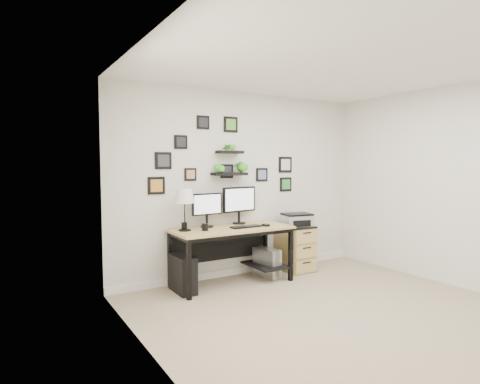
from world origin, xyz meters
TOP-DOWN VIEW (x-y plane):
  - room at (0.00, 1.98)m, footprint 4.00×4.00m
  - desk at (-0.39, 1.67)m, footprint 1.60×0.70m
  - monitor_left at (-0.69, 1.83)m, footprint 0.44×0.18m
  - monitor_right at (-0.17, 1.86)m, footprint 0.56×0.20m
  - keyboard at (-0.25, 1.55)m, footprint 0.43×0.15m
  - mouse at (0.03, 1.50)m, footprint 0.07×0.10m
  - table_lamp at (-1.05, 1.73)m, footprint 0.26×0.26m
  - mug at (-0.83, 1.60)m, footprint 0.08×0.08m
  - pen_cup at (-1.02, 1.81)m, footprint 0.07×0.07m
  - pc_tower_black at (-1.12, 1.64)m, footprint 0.21×0.46m
  - pc_tower_grey at (0.15, 1.64)m, footprint 0.25×0.43m
  - file_cabinet at (0.72, 1.72)m, footprint 0.43×0.53m
  - printer at (0.74, 1.70)m, footprint 0.46×0.39m
  - wall_decor at (-0.30, 1.93)m, footprint 2.28×0.18m

SIDE VIEW (x-z plane):
  - room at x=0.00m, z-range -1.95..2.05m
  - pc_tower_grey at x=0.15m, z-range 0.00..0.41m
  - pc_tower_black at x=-1.12m, z-range 0.00..0.46m
  - file_cabinet at x=0.72m, z-range 0.00..0.67m
  - desk at x=-0.39m, z-range 0.25..1.00m
  - keyboard at x=-0.25m, z-range 0.75..0.77m
  - printer at x=0.74m, z-range 0.67..0.86m
  - mouse at x=0.03m, z-range 0.75..0.78m
  - mug at x=-0.83m, z-range 0.75..0.84m
  - pen_cup at x=-1.02m, z-range 0.75..0.84m
  - monitor_left at x=-0.69m, z-range 0.79..1.24m
  - monitor_right at x=-0.17m, z-range 0.80..1.32m
  - table_lamp at x=-1.05m, z-range 0.91..1.44m
  - wall_decor at x=-0.30m, z-range 1.09..2.17m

